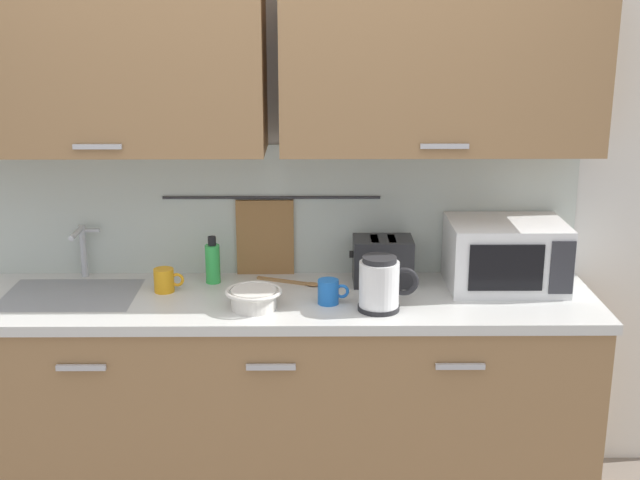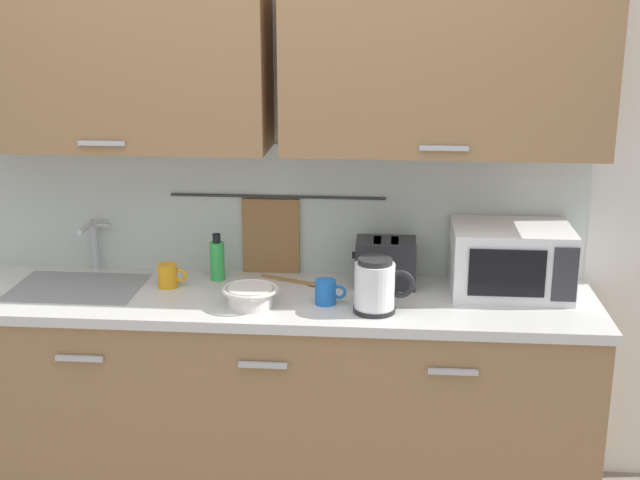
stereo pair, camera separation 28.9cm
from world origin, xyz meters
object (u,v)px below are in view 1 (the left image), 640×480
(microwave, at_px, (506,255))
(dish_soap_bottle, at_px, (213,262))
(mixing_bowl, at_px, (254,297))
(mug_by_kettle, at_px, (329,292))
(mug_near_sink, at_px, (165,280))
(wooden_spoon, at_px, (296,282))
(toaster, at_px, (383,261))
(electric_kettle, at_px, (380,284))

(microwave, bearing_deg, dish_soap_bottle, 177.22)
(mixing_bowl, bearing_deg, mug_by_kettle, 10.59)
(dish_soap_bottle, height_order, mug_near_sink, dish_soap_bottle)
(microwave, height_order, mug_near_sink, microwave)
(dish_soap_bottle, xyz_separation_m, wooden_spoon, (0.34, -0.02, -0.08))
(dish_soap_bottle, bearing_deg, mixing_bowl, -58.30)
(mug_near_sink, bearing_deg, dish_soap_bottle, 31.60)
(microwave, bearing_deg, toaster, 174.63)
(electric_kettle, bearing_deg, dish_soap_bottle, 154.25)
(microwave, height_order, wooden_spoon, microwave)
(mixing_bowl, bearing_deg, mug_near_sink, 152.21)
(mixing_bowl, bearing_deg, electric_kettle, -1.88)
(toaster, relative_size, mug_by_kettle, 2.13)
(mug_near_sink, xyz_separation_m, mixing_bowl, (0.37, -0.19, -0.00))
(toaster, height_order, mug_by_kettle, toaster)
(mug_by_kettle, height_order, wooden_spoon, mug_by_kettle)
(microwave, distance_m, mixing_bowl, 1.03)
(electric_kettle, height_order, mug_near_sink, electric_kettle)
(electric_kettle, relative_size, mixing_bowl, 1.06)
(wooden_spoon, bearing_deg, toaster, 1.26)
(mug_near_sink, relative_size, mug_by_kettle, 1.00)
(dish_soap_bottle, xyz_separation_m, toaster, (0.69, -0.01, 0.01))
(microwave, relative_size, electric_kettle, 2.03)
(toaster, bearing_deg, dish_soap_bottle, 179.06)
(electric_kettle, height_order, wooden_spoon, electric_kettle)
(mixing_bowl, distance_m, wooden_spoon, 0.32)
(toaster, distance_m, wooden_spoon, 0.37)
(dish_soap_bottle, xyz_separation_m, mixing_bowl, (0.19, -0.30, -0.04))
(microwave, distance_m, wooden_spoon, 0.86)
(microwave, xyz_separation_m, mug_near_sink, (-1.36, -0.05, -0.09))
(mug_by_kettle, distance_m, wooden_spoon, 0.27)
(dish_soap_bottle, bearing_deg, toaster, -0.94)
(electric_kettle, relative_size, toaster, 0.89)
(toaster, bearing_deg, mug_near_sink, -173.55)
(electric_kettle, height_order, dish_soap_bottle, electric_kettle)
(dish_soap_bottle, bearing_deg, electric_kettle, -25.75)
(electric_kettle, distance_m, mug_near_sink, 0.87)
(microwave, xyz_separation_m, wooden_spoon, (-0.84, 0.04, -0.13))
(mixing_bowl, bearing_deg, wooden_spoon, 61.90)
(mug_near_sink, relative_size, mixing_bowl, 0.56)
(microwave, relative_size, wooden_spoon, 1.73)
(toaster, xyz_separation_m, mug_by_kettle, (-0.22, -0.24, -0.05))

